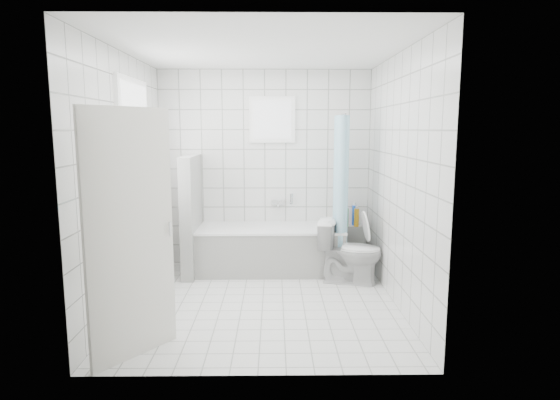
{
  "coord_description": "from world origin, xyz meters",
  "views": [
    {
      "loc": [
        0.13,
        -4.77,
        1.83
      ],
      "look_at": [
        0.19,
        0.35,
        1.05
      ],
      "focal_mm": 30.0,
      "sensor_mm": 36.0,
      "label": 1
    }
  ],
  "objects": [
    {
      "name": "curtain_rod",
      "position": [
        0.95,
        1.1,
        2.0
      ],
      "size": [
        0.02,
        0.8,
        0.02
      ],
      "primitive_type": "cylinder",
      "rotation": [
        1.57,
        0.0,
        0.0
      ],
      "color": "silver",
      "rests_on": "wall_back"
    },
    {
      "name": "window_sill",
      "position": [
        -1.31,
        0.3,
        0.86
      ],
      "size": [
        0.18,
        1.02,
        0.08
      ],
      "primitive_type": "cube",
      "color": "white",
      "rests_on": "wall_left"
    },
    {
      "name": "partition_wall",
      "position": [
        -0.92,
        1.07,
        0.75
      ],
      "size": [
        0.15,
        0.85,
        1.5
      ],
      "primitive_type": "cube",
      "color": "white",
      "rests_on": "ground"
    },
    {
      "name": "tub_faucet",
      "position": [
        0.18,
        1.46,
        0.85
      ],
      "size": [
        0.18,
        0.06,
        0.06
      ],
      "primitive_type": "cube",
      "color": "silver",
      "rests_on": "wall_back"
    },
    {
      "name": "toilet",
      "position": [
        1.03,
        0.65,
        0.38
      ],
      "size": [
        0.82,
        0.59,
        0.76
      ],
      "primitive_type": "imported",
      "rotation": [
        0.0,
        0.0,
        1.34
      ],
      "color": "silver",
      "rests_on": "ground"
    },
    {
      "name": "wall_back",
      "position": [
        0.0,
        1.5,
        1.3
      ],
      "size": [
        2.8,
        0.02,
        2.6
      ],
      "primitive_type": "cube",
      "color": "white",
      "rests_on": "ground"
    },
    {
      "name": "wall_front",
      "position": [
        0.0,
        -1.5,
        1.3
      ],
      "size": [
        2.8,
        0.02,
        2.6
      ],
      "primitive_type": "cube",
      "color": "white",
      "rests_on": "ground"
    },
    {
      "name": "ledge_bottles",
      "position": [
        1.14,
        1.34,
        0.67
      ],
      "size": [
        0.2,
        0.17,
        0.27
      ],
      "color": "blue",
      "rests_on": "tiled_ledge"
    },
    {
      "name": "tiled_ledge",
      "position": [
        1.14,
        1.38,
        0.28
      ],
      "size": [
        0.4,
        0.24,
        0.55
      ],
      "primitive_type": "cube",
      "color": "white",
      "rests_on": "ground"
    },
    {
      "name": "ground",
      "position": [
        0.0,
        0.0,
        0.0
      ],
      "size": [
        3.0,
        3.0,
        0.0
      ],
      "primitive_type": "plane",
      "color": "white",
      "rests_on": "ground"
    },
    {
      "name": "shower_curtain",
      "position": [
        0.95,
        0.97,
        1.1
      ],
      "size": [
        0.14,
        0.48,
        1.78
      ],
      "primitive_type": null,
      "color": "#45A8CB",
      "rests_on": "curtain_rod"
    },
    {
      "name": "bathtub",
      "position": [
        0.08,
        1.12,
        0.29
      ],
      "size": [
        1.87,
        0.77,
        0.58
      ],
      "color": "white",
      "rests_on": "ground"
    },
    {
      "name": "ceiling",
      "position": [
        0.0,
        0.0,
        2.6
      ],
      "size": [
        3.0,
        3.0,
        0.0
      ],
      "primitive_type": "plane",
      "rotation": [
        3.14,
        0.0,
        0.0
      ],
      "color": "white",
      "rests_on": "ground"
    },
    {
      "name": "wall_left",
      "position": [
        -1.4,
        0.0,
        1.3
      ],
      "size": [
        0.02,
        3.0,
        2.6
      ],
      "primitive_type": "cube",
      "color": "white",
      "rests_on": "ground"
    },
    {
      "name": "sill_bottles",
      "position": [
        -1.3,
        0.35,
        1.01
      ],
      "size": [
        0.17,
        0.65,
        0.27
      ],
      "color": "#38CBFF",
      "rests_on": "window_sill"
    },
    {
      "name": "window_back",
      "position": [
        0.1,
        1.46,
        1.95
      ],
      "size": [
        0.5,
        0.01,
        0.5
      ],
      "primitive_type": "cube",
      "color": "white",
      "rests_on": "wall_back"
    },
    {
      "name": "window_left",
      "position": [
        -1.35,
        0.3,
        1.6
      ],
      "size": [
        0.01,
        0.9,
        1.4
      ],
      "primitive_type": "cube",
      "color": "white",
      "rests_on": "wall_left"
    },
    {
      "name": "door",
      "position": [
        -1.0,
        -1.16,
        1.0
      ],
      "size": [
        0.52,
        0.66,
        2.0
      ],
      "primitive_type": "cube",
      "rotation": [
        0.0,
        0.0,
        -0.66
      ],
      "color": "silver",
      "rests_on": "ground"
    },
    {
      "name": "wall_right",
      "position": [
        1.4,
        0.0,
        1.3
      ],
      "size": [
        0.02,
        3.0,
        2.6
      ],
      "primitive_type": "cube",
      "color": "white",
      "rests_on": "ground"
    }
  ]
}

